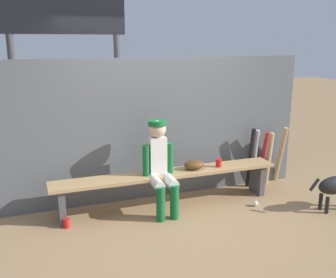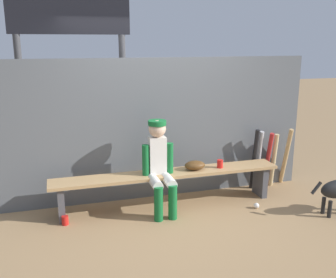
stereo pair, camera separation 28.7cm
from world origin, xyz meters
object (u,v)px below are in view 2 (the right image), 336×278
(player_seated, at_px, (160,163))
(baseball, at_px, (256,206))
(dugout_bench, at_px, (168,179))
(cup_on_bench, at_px, (220,164))
(bat_aluminum_black, at_px, (254,159))
(bat_wood_tan, at_px, (286,156))
(baseball_glove, at_px, (195,165))
(bat_aluminum_silver, at_px, (258,159))
(scoreboard, at_px, (74,23))
(bat_wood_natural, at_px, (274,160))
(cup_on_ground, at_px, (65,220))
(bat_aluminum_red, at_px, (268,159))

(player_seated, height_order, baseball, player_seated)
(dugout_bench, height_order, baseball, dugout_bench)
(dugout_bench, distance_m, cup_on_bench, 0.75)
(bat_aluminum_black, relative_size, cup_on_bench, 8.32)
(bat_aluminum_black, distance_m, bat_wood_tan, 0.55)
(baseball_glove, distance_m, bat_aluminum_silver, 1.17)
(baseball, height_order, scoreboard, scoreboard)
(bat_wood_natural, relative_size, baseball, 11.07)
(dugout_bench, relative_size, cup_on_ground, 27.64)
(bat_wood_tan, relative_size, cup_on_ground, 8.25)
(cup_on_bench, bearing_deg, baseball, -46.09)
(baseball_glove, bearing_deg, bat_aluminum_silver, 14.91)
(dugout_bench, relative_size, cup_on_bench, 27.64)
(bat_aluminum_black, relative_size, bat_wood_tan, 1.01)
(bat_aluminum_red, distance_m, scoreboard, 3.47)
(baseball_glove, distance_m, bat_wood_tan, 1.60)
(bat_aluminum_silver, xyz_separation_m, cup_on_bench, (-0.77, -0.32, 0.09))
(bat_aluminum_red, xyz_separation_m, bat_wood_tan, (0.31, -0.01, 0.02))
(bat_aluminum_red, bearing_deg, cup_on_bench, -162.06)
(dugout_bench, relative_size, bat_aluminum_silver, 3.45)
(baseball, distance_m, cup_on_bench, 0.73)
(baseball, bearing_deg, bat_wood_tan, 38.51)
(cup_on_ground, bearing_deg, bat_aluminum_silver, 9.38)
(dugout_bench, distance_m, bat_aluminum_silver, 1.53)
(bat_wood_tan, bearing_deg, cup_on_bench, -166.66)
(bat_wood_tan, height_order, scoreboard, scoreboard)
(bat_aluminum_silver, xyz_separation_m, bat_wood_natural, (0.23, -0.04, -0.03))
(bat_aluminum_red, bearing_deg, bat_aluminum_silver, 171.19)
(baseball_glove, bearing_deg, bat_aluminum_red, 12.34)
(bat_aluminum_silver, relative_size, bat_wood_tan, 0.97)
(bat_wood_tan, height_order, cup_on_ground, bat_wood_tan)
(baseball_glove, xyz_separation_m, bat_aluminum_silver, (1.12, 0.30, -0.10))
(dugout_bench, distance_m, bat_aluminum_black, 1.41)
(baseball_glove, height_order, baseball, baseball_glove)
(bat_aluminum_red, bearing_deg, baseball, -128.47)
(bat_aluminum_red, height_order, bat_wood_natural, bat_aluminum_red)
(player_seated, distance_m, cup_on_bench, 0.89)
(bat_aluminum_black, bearing_deg, bat_aluminum_silver, 30.89)
(scoreboard, bearing_deg, bat_aluminum_black, -24.52)
(bat_aluminum_black, relative_size, bat_aluminum_silver, 1.04)
(bat_aluminum_red, bearing_deg, bat_aluminum_black, -170.80)
(player_seated, height_order, bat_wood_tan, player_seated)
(baseball_glove, height_order, bat_wood_tan, bat_wood_tan)
(baseball, bearing_deg, dugout_bench, 159.94)
(scoreboard, bearing_deg, bat_wood_tan, -19.79)
(baseball_glove, relative_size, bat_aluminum_red, 0.33)
(baseball_glove, xyz_separation_m, baseball, (0.73, -0.40, -0.50))
(dugout_bench, bearing_deg, player_seated, -141.29)
(bat_aluminum_silver, distance_m, cup_on_ground, 2.90)
(cup_on_bench, bearing_deg, bat_aluminum_silver, 22.44)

